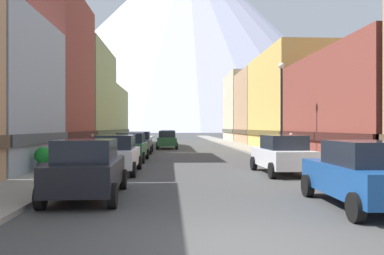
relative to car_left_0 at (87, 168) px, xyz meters
name	(u,v)px	position (x,y,z in m)	size (l,w,h in m)	color
ground_plane	(243,245)	(3.80, -4.93, -0.90)	(400.00, 400.00, 0.00)	#424242
sidewalk_left	(123,147)	(-2.45, 30.07, -0.82)	(2.50, 100.00, 0.15)	gray
sidewalk_right	(240,146)	(10.05, 30.07, -0.82)	(2.50, 100.00, 0.15)	gray
storefront_left_2	(27,79)	(-7.54, 16.31, 4.62)	(7.97, 9.05, 11.39)	brown
storefront_left_3	(66,100)	(-7.79, 27.54, 3.95)	(8.47, 12.59, 10.03)	#8C9966
storefront_left_4	(97,117)	(-7.05, 40.29, 2.59)	(6.99, 12.93, 7.26)	#8C9966
storefront_right_1	(383,109)	(15.50, 11.37, 2.33)	(8.70, 13.95, 6.71)	brown
storefront_right_2	(294,103)	(14.51, 25.49, 3.58)	(6.72, 13.49, 9.28)	#D8B259
storefront_right_3	(278,109)	(16.20, 37.24, 3.54)	(10.10, 9.63, 9.20)	tan
storefront_right_4	(254,109)	(15.32, 47.81, 4.08)	(8.35, 10.69, 10.29)	beige
car_left_0	(87,168)	(0.00, 0.00, 0.00)	(2.19, 4.46, 1.78)	black
car_left_1	(116,154)	(0.00, 6.41, 0.00)	(2.07, 4.40, 1.78)	silver
car_left_2	(131,147)	(0.00, 12.97, 0.00)	(2.15, 4.44, 1.78)	#265933
car_left_3	(140,142)	(0.00, 20.45, 0.00)	(2.08, 4.41, 1.78)	slate
car_right_0	(363,174)	(7.60, -1.82, 0.00)	(2.15, 4.44, 1.78)	#19478C
car_right_1	(282,154)	(7.60, 5.72, 0.00)	(2.14, 4.44, 1.78)	silver
car_driving_0	(167,140)	(2.20, 27.15, 0.00)	(2.06, 4.40, 1.78)	#265933
car_driving_1	(168,138)	(2.20, 34.61, 0.00)	(2.06, 4.40, 1.78)	#9E1111
trash_bin_right	(331,159)	(10.15, 6.39, -0.26)	(0.59, 0.59, 0.98)	#4C5156
potted_plant_0	(49,161)	(-3.20, 6.84, -0.33)	(0.51, 0.51, 0.82)	gray
potted_plant_1	(43,158)	(-3.20, 5.95, -0.13)	(0.75, 0.75, 1.10)	#4C4C51
pedestrian_0	(291,147)	(10.05, 12.24, 0.00)	(0.36, 0.36, 1.63)	navy
pedestrian_1	(92,147)	(-2.45, 13.37, -0.04)	(0.36, 0.36, 1.55)	maroon
streetlamp_right	(281,96)	(9.15, 11.25, 3.09)	(0.36, 0.36, 5.86)	black
mountain_backdrop	(187,37)	(14.19, 255.07, 62.58)	(239.67, 239.67, 126.95)	silver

